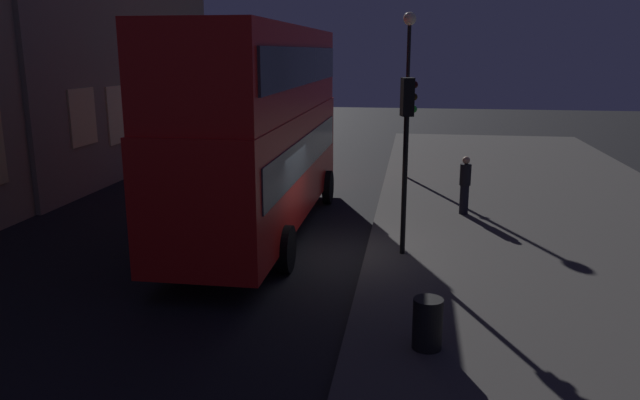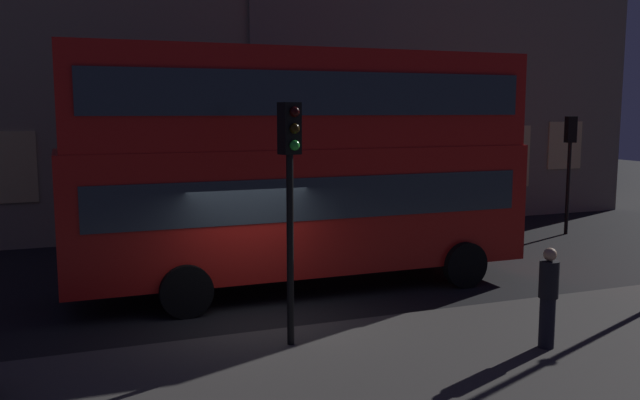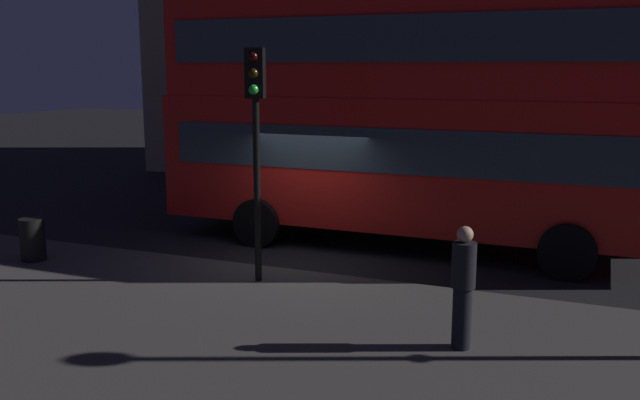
# 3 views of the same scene
# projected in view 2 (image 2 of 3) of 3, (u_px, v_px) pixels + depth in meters

# --- Properties ---
(ground_plane) EXTENTS (80.00, 80.00, 0.00)m
(ground_plane) POSITION_uv_depth(u_px,v_px,m) (260.00, 320.00, 13.18)
(ground_plane) COLOR black
(double_decker_bus) EXTENTS (10.60, 2.83, 5.38)m
(double_decker_bus) POSITION_uv_depth(u_px,v_px,m) (302.00, 158.00, 15.19)
(double_decker_bus) COLOR red
(double_decker_bus) RESTS_ON ground
(traffic_light_near_kerb) EXTENTS (0.38, 0.39, 4.09)m
(traffic_light_near_kerb) POSITION_uv_depth(u_px,v_px,m) (290.00, 173.00, 11.10)
(traffic_light_near_kerb) COLOR black
(traffic_light_near_kerb) RESTS_ON sidewalk_slab
(traffic_light_far_side) EXTENTS (0.36, 0.39, 3.88)m
(traffic_light_far_side) POSITION_uv_depth(u_px,v_px,m) (569.00, 150.00, 22.05)
(traffic_light_far_side) COLOR black
(traffic_light_far_side) RESTS_ON ground
(pedestrian) EXTENTS (0.33, 0.33, 1.71)m
(pedestrian) POSITION_uv_depth(u_px,v_px,m) (548.00, 296.00, 11.23)
(pedestrian) COLOR black
(pedestrian) RESTS_ON sidewalk_slab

